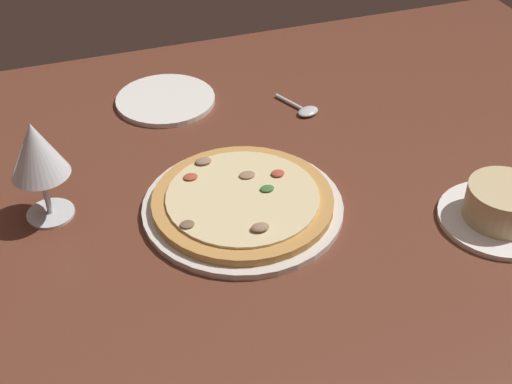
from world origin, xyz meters
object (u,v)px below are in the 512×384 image
pizza_main (243,203)px  ramekin_on_saucer (502,207)px  side_plate (166,100)px  spoon (304,109)px  wine_glass_far (36,152)px

pizza_main → ramekin_on_saucer: size_ratio=1.70×
ramekin_on_saucer → side_plate: ramekin_on_saucer is taller
ramekin_on_saucer → spoon: 38.64cm
ramekin_on_saucer → spoon: ramekin_on_saucer is taller
ramekin_on_saucer → pizza_main: bearing=-23.3°
side_plate → wine_glass_far: bearing=48.0°
pizza_main → spoon: bearing=-130.1°
pizza_main → spoon: pizza_main is taller
wine_glass_far → spoon: 47.34cm
ramekin_on_saucer → wine_glass_far: wine_glass_far is taller
wine_glass_far → side_plate: 35.01cm
ramekin_on_saucer → side_plate: bearing=-52.4°
ramekin_on_saucer → spoon: bearing=-68.1°
pizza_main → ramekin_on_saucer: ramekin_on_saucer is taller
spoon → ramekin_on_saucer: bearing=111.9°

